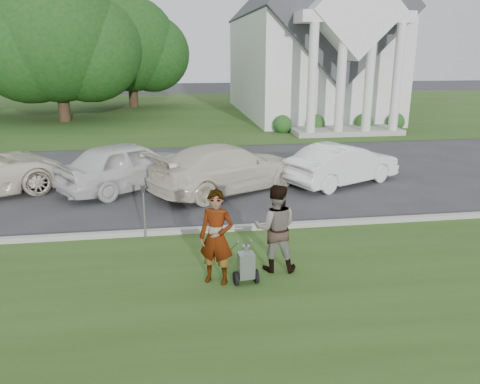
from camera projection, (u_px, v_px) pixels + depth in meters
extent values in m
plane|color=#333335|center=(214.00, 240.00, 11.81)|extent=(120.00, 120.00, 0.00)
cube|color=#2C4919|center=(229.00, 300.00, 8.97)|extent=(80.00, 7.00, 0.01)
cube|color=#2C4919|center=(183.00, 110.00, 37.37)|extent=(80.00, 30.00, 0.01)
cube|color=#9E9E93|center=(212.00, 229.00, 12.31)|extent=(80.00, 0.18, 0.15)
cube|color=white|center=(304.00, 66.00, 34.78)|extent=(9.00, 16.00, 7.00)
cube|color=#38383D|center=(306.00, 16.00, 33.76)|extent=(9.19, 17.00, 9.19)
cube|color=#9E9E93|center=(345.00, 131.00, 27.04)|extent=(6.20, 2.60, 0.30)
cylinder|color=white|center=(312.00, 82.00, 24.93)|extent=(0.50, 0.50, 6.00)
cylinder|color=white|center=(341.00, 81.00, 25.15)|extent=(0.50, 0.50, 6.00)
cylinder|color=white|center=(369.00, 81.00, 25.38)|extent=(0.50, 0.50, 6.00)
cylinder|color=white|center=(397.00, 81.00, 25.60)|extent=(0.50, 0.50, 6.00)
cube|color=white|center=(354.00, 17.00, 25.07)|extent=(6.20, 2.00, 0.60)
cube|color=white|center=(354.00, 11.00, 24.98)|extent=(5.09, 2.20, 5.09)
sphere|color=#1E4C19|center=(283.00, 124.00, 27.32)|extent=(1.10, 1.10, 1.10)
sphere|color=#1E4C19|center=(316.00, 124.00, 27.60)|extent=(1.10, 1.10, 1.10)
sphere|color=#1E4C19|center=(364.00, 123.00, 28.01)|extent=(1.10, 1.10, 1.10)
sphere|color=#1E4C19|center=(395.00, 122.00, 28.29)|extent=(1.10, 1.10, 1.10)
cylinder|color=#332316|center=(63.00, 98.00, 31.06)|extent=(0.76, 0.76, 3.20)
sphere|color=#144114|center=(56.00, 36.00, 29.93)|extent=(8.40, 8.40, 8.40)
sphere|color=#144114|center=(89.00, 49.00, 30.72)|extent=(6.89, 6.89, 6.89)
sphere|color=#144114|center=(29.00, 46.00, 29.59)|extent=(7.22, 7.22, 7.22)
sphere|color=#144114|center=(9.00, 41.00, 32.59)|extent=(7.54, 7.54, 7.54)
cylinder|color=#332316|center=(133.00, 89.00, 39.22)|extent=(0.76, 0.76, 3.00)
sphere|color=#144114|center=(130.00, 44.00, 38.18)|extent=(7.60, 7.60, 7.60)
sphere|color=#144114|center=(152.00, 54.00, 38.92)|extent=(6.23, 6.23, 6.23)
sphere|color=#144114|center=(111.00, 51.00, 37.85)|extent=(6.54, 6.54, 6.54)
cylinder|color=black|center=(236.00, 278.00, 9.51)|extent=(0.10, 0.30, 0.29)
cylinder|color=black|center=(256.00, 276.00, 9.62)|extent=(0.10, 0.30, 0.29)
cylinder|color=#2D2D33|center=(246.00, 277.00, 9.57)|extent=(0.49, 0.09, 0.04)
cube|color=gray|center=(246.00, 265.00, 9.49)|extent=(0.35, 0.30, 0.54)
cone|color=gray|center=(246.00, 249.00, 9.39)|extent=(0.18, 0.18, 0.16)
cylinder|color=#2D2D33|center=(246.00, 246.00, 9.36)|extent=(0.04, 0.04, 0.06)
cylinder|color=gray|center=(234.00, 246.00, 9.82)|extent=(0.11, 0.72, 0.51)
cylinder|color=gray|center=(246.00, 245.00, 9.89)|extent=(0.11, 0.72, 0.51)
cylinder|color=gray|center=(236.00, 229.00, 10.11)|extent=(0.31, 0.06, 0.03)
imported|color=#999999|center=(216.00, 238.00, 9.39)|extent=(0.84, 0.72, 1.96)
imported|color=#999999|center=(275.00, 229.00, 9.95)|extent=(1.05, 0.88, 1.92)
cylinder|color=gray|center=(145.00, 216.00, 11.63)|extent=(0.05, 0.05, 1.27)
cube|color=#2D2D33|center=(143.00, 189.00, 11.42)|extent=(0.11, 0.07, 0.19)
cylinder|color=gray|center=(143.00, 185.00, 11.39)|extent=(0.10, 0.10, 0.03)
imported|color=silver|center=(130.00, 165.00, 16.00)|extent=(5.13, 4.42, 1.67)
imported|color=beige|center=(227.00, 168.00, 15.81)|extent=(5.85, 4.62, 1.59)
imported|color=white|center=(343.00, 164.00, 16.65)|extent=(4.60, 3.29, 1.44)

